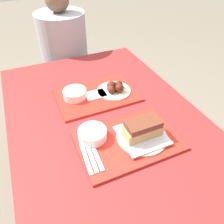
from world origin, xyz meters
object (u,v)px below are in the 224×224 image
wings_plate_far (114,88)px  tray_near (128,140)px  bowl_coleslaw_near (92,134)px  tray_far (97,95)px  bowl_coleslaw_far (75,93)px  brisket_sandwich_plate (142,132)px  person_seated_across (64,46)px

wings_plate_far → tray_near: bearing=-105.1°
tray_near → bowl_coleslaw_near: size_ratio=3.50×
tray_near → tray_far: (-0.00, 0.38, 0.00)m
tray_far → bowl_coleslaw_far: 0.13m
tray_far → bowl_coleslaw_near: size_ratio=3.50×
tray_near → bowl_coleslaw_far: bearing=107.1°
tray_far → brisket_sandwich_plate: brisket_sandwich_plate is taller
tray_near → brisket_sandwich_plate: size_ratio=1.96×
tray_near → wings_plate_far: (0.10, 0.37, 0.03)m
bowl_coleslaw_far → person_seated_across: bearing=80.9°
bowl_coleslaw_near → bowl_coleslaw_far: same height
tray_far → person_seated_across: person_seated_across is taller
tray_far → wings_plate_far: size_ratio=2.33×
bowl_coleslaw_near → wings_plate_far: bearing=50.7°
wings_plate_far → tray_far: bearing=170.5°
brisket_sandwich_plate → bowl_coleslaw_far: size_ratio=1.79×
tray_near → wings_plate_far: 0.38m
brisket_sandwich_plate → bowl_coleslaw_far: 0.46m
tray_near → brisket_sandwich_plate: (0.06, -0.01, 0.04)m
bowl_coleslaw_far → wings_plate_far: (0.22, -0.04, -0.00)m
tray_far → bowl_coleslaw_far: bearing=170.2°
person_seated_across → brisket_sandwich_plate: bearing=-86.4°
brisket_sandwich_plate → tray_near: bearing=168.6°
bowl_coleslaw_near → brisket_sandwich_plate: brisket_sandwich_plate is taller
tray_near → tray_far: bearing=90.7°
brisket_sandwich_plate → bowl_coleslaw_far: bearing=114.2°
bowl_coleslaw_near → bowl_coleslaw_far: size_ratio=1.00×
tray_near → brisket_sandwich_plate: bearing=-11.4°
wings_plate_far → person_seated_across: bearing=98.0°
tray_near → bowl_coleslaw_near: bowl_coleslaw_near is taller
bowl_coleslaw_near → brisket_sandwich_plate: (0.20, -0.09, 0.01)m
tray_near → wings_plate_far: size_ratio=2.33×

